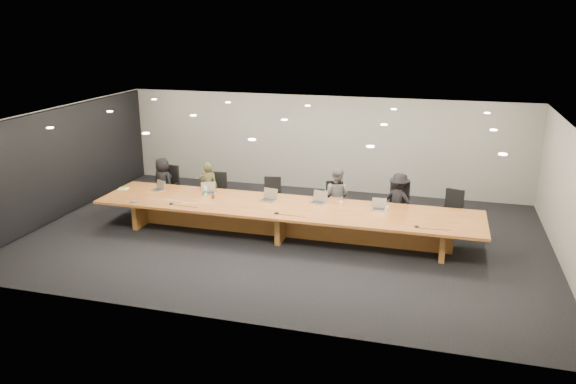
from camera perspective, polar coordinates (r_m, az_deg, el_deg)
name	(u,v)px	position (r m, az deg, el deg)	size (l,w,h in m)	color
ground	(285,236)	(13.31, -0.35, -4.48)	(12.00, 12.00, 0.00)	black
back_wall	(322,143)	(16.63, 3.43, 4.96)	(12.00, 0.02, 2.80)	#AFAAA0
left_wall_panel	(62,163)	(15.53, -21.97, 2.74)	(0.08, 7.84, 2.74)	black
conference_table	(285,215)	(13.13, -0.35, -2.37)	(9.00, 1.80, 0.75)	brown
chair_far_left	(167,186)	(15.58, -12.17, 0.59)	(0.58, 0.58, 1.14)	black
chair_left	(216,193)	(14.87, -7.29, -0.08)	(0.55, 0.55, 1.07)	black
chair_mid_left	(272,197)	(14.44, -1.65, -0.55)	(0.53, 0.53, 1.04)	black
chair_mid_right	(335,202)	(14.16, 4.82, -1.00)	(0.52, 0.52, 1.02)	black
chair_right	(395,205)	(13.87, 10.82, -1.30)	(0.60, 0.60, 1.18)	black
chair_far_right	(451,212)	(13.92, 16.26, -1.92)	(0.53, 0.53, 1.05)	black
person_a	(163,183)	(15.48, -12.57, 0.93)	(0.68, 0.44, 1.38)	black
person_b	(208,187)	(14.88, -8.09, 0.48)	(0.50, 0.33, 1.36)	#3A391F
person_c	(337,196)	(13.96, 4.95, -0.38)	(0.70, 0.54, 1.44)	slate
person_d	(399,201)	(13.82, 11.16, -0.92)	(0.90, 0.52, 1.40)	black
laptop_a	(157,186)	(14.60, -13.13, 0.64)	(0.31, 0.23, 0.24)	tan
laptop_b	(208,188)	(14.05, -8.12, 0.37)	(0.36, 0.26, 0.28)	tan
laptop_c	(268,195)	(13.40, -2.04, -0.30)	(0.36, 0.26, 0.28)	tan
laptop_d	(318,197)	(13.23, 3.05, -0.55)	(0.36, 0.26, 0.28)	tan
laptop_e	(379,204)	(12.92, 9.22, -1.26)	(0.32, 0.24, 0.26)	#BFAD92
water_bottle	(205,191)	(13.89, -8.39, 0.06)	(0.08, 0.08, 0.24)	silver
amber_mug	(213,196)	(13.70, -7.64, -0.45)	(0.08, 0.08, 0.10)	#683012
paper_cup_near	(341,203)	(13.14, 5.38, -1.15)	(0.08, 0.08, 0.10)	silver
paper_cup_far	(387,208)	(12.96, 10.05, -1.65)	(0.07, 0.07, 0.08)	silver
notepad	(123,189)	(14.95, -16.39, 0.32)	(0.24, 0.19, 0.01)	white
lime_gadget	(123,188)	(14.97, -16.43, 0.41)	(0.16, 0.09, 0.02)	#59CC36
av_box	(135,202)	(13.78, -15.27, -0.98)	(0.19, 0.14, 0.03)	#A6A7AB
mic_left	(171,203)	(13.46, -11.77, -1.15)	(0.12, 0.12, 0.03)	black
mic_center	(277,213)	(12.55, -1.17, -2.13)	(0.14, 0.14, 0.03)	black
mic_right	(417,226)	(12.06, 12.94, -3.41)	(0.12, 0.12, 0.03)	black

